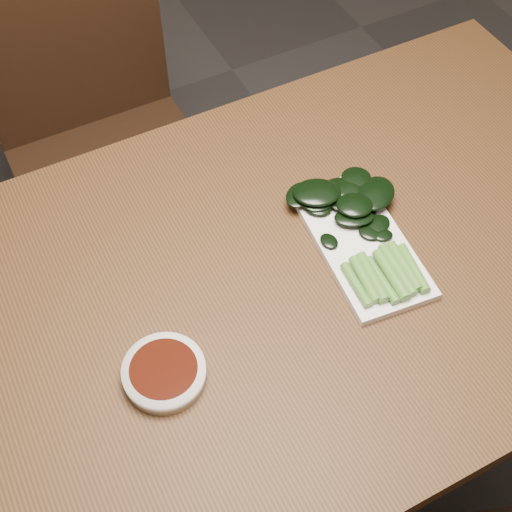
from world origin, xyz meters
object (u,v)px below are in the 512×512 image
(sauce_bowl, at_px, (164,373))
(serving_plate, at_px, (361,243))
(table, at_px, (275,300))
(chair_far, at_px, (103,139))
(gai_lan, at_px, (356,218))

(sauce_bowl, bearing_deg, serving_plate, 10.83)
(table, xyz_separation_m, serving_plate, (0.15, -0.01, 0.08))
(sauce_bowl, bearing_deg, table, 20.06)
(chair_far, xyz_separation_m, serving_plate, (0.24, -0.71, 0.27))
(chair_far, height_order, sauce_bowl, chair_far)
(sauce_bowl, bearing_deg, chair_far, 79.78)
(chair_far, distance_m, serving_plate, 0.79)
(chair_far, bearing_deg, table, -82.82)
(sauce_bowl, relative_size, gai_lan, 0.41)
(sauce_bowl, bearing_deg, gai_lan, 15.65)
(gai_lan, bearing_deg, chair_far, 110.35)
(chair_far, bearing_deg, sauce_bowl, -100.17)
(table, height_order, chair_far, chair_far)
(chair_far, relative_size, gai_lan, 3.02)
(sauce_bowl, xyz_separation_m, gai_lan, (0.39, 0.11, 0.01))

